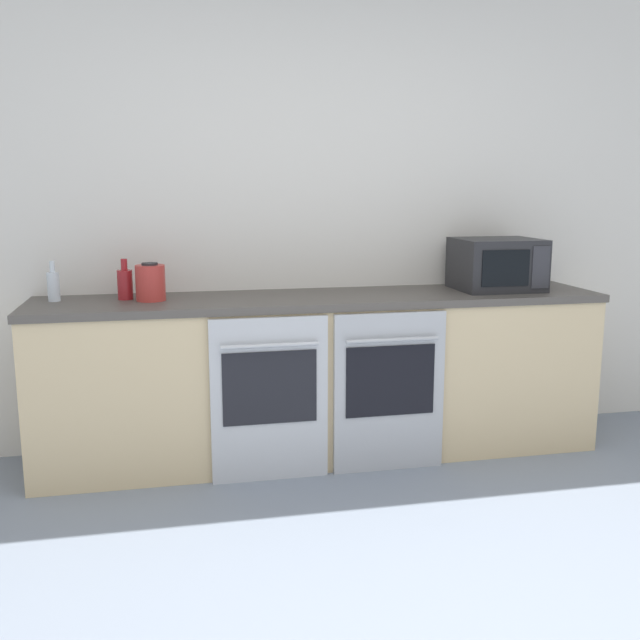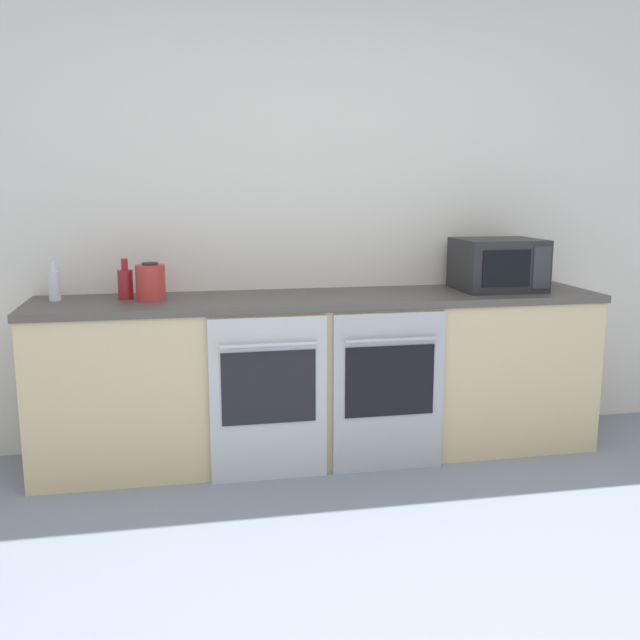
{
  "view_description": "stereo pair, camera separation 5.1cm",
  "coord_description": "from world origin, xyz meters",
  "px_view_note": "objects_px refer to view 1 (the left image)",
  "views": [
    {
      "loc": [
        -0.79,
        -1.73,
        1.46
      ],
      "look_at": [
        -0.01,
        1.96,
        0.75
      ],
      "focal_mm": 40.0,
      "sensor_mm": 36.0,
      "label": 1
    },
    {
      "loc": [
        -0.74,
        -1.74,
        1.46
      ],
      "look_at": [
        -0.01,
        1.96,
        0.75
      ],
      "focal_mm": 40.0,
      "sensor_mm": 36.0,
      "label": 2
    }
  ],
  "objects_px": {
    "oven_right": "(389,391)",
    "bottle_red": "(125,284)",
    "microwave": "(497,264)",
    "oven_left": "(270,398)",
    "bottle_clear": "(53,285)",
    "kettle": "(150,283)"
  },
  "relations": [
    {
      "from": "microwave",
      "to": "bottle_clear",
      "type": "bearing_deg",
      "value": 178.14
    },
    {
      "from": "microwave",
      "to": "kettle",
      "type": "xyz_separation_m",
      "value": [
        -1.9,
        -0.0,
        -0.05
      ]
    },
    {
      "from": "oven_left",
      "to": "bottle_red",
      "type": "relative_size",
      "value": 3.97
    },
    {
      "from": "oven_right",
      "to": "microwave",
      "type": "distance_m",
      "value": 1.0
    },
    {
      "from": "oven_left",
      "to": "bottle_clear",
      "type": "bearing_deg",
      "value": 158.59
    },
    {
      "from": "oven_left",
      "to": "oven_right",
      "type": "height_order",
      "value": "same"
    },
    {
      "from": "bottle_clear",
      "to": "oven_right",
      "type": "bearing_deg",
      "value": -13.81
    },
    {
      "from": "bottle_clear",
      "to": "kettle",
      "type": "bearing_deg",
      "value": -9.54
    },
    {
      "from": "microwave",
      "to": "bottle_clear",
      "type": "distance_m",
      "value": 2.39
    },
    {
      "from": "microwave",
      "to": "bottle_clear",
      "type": "height_order",
      "value": "microwave"
    },
    {
      "from": "oven_right",
      "to": "bottle_clear",
      "type": "bearing_deg",
      "value": 166.19
    },
    {
      "from": "microwave",
      "to": "bottle_red",
      "type": "height_order",
      "value": "microwave"
    },
    {
      "from": "oven_right",
      "to": "microwave",
      "type": "xyz_separation_m",
      "value": [
        0.73,
        0.33,
        0.6
      ]
    },
    {
      "from": "microwave",
      "to": "kettle",
      "type": "distance_m",
      "value": 1.91
    },
    {
      "from": "oven_left",
      "to": "kettle",
      "type": "distance_m",
      "value": 0.85
    },
    {
      "from": "microwave",
      "to": "bottle_red",
      "type": "distance_m",
      "value": 2.04
    },
    {
      "from": "oven_left",
      "to": "oven_right",
      "type": "xyz_separation_m",
      "value": [
        0.62,
        0.0,
        0.0
      ]
    },
    {
      "from": "oven_left",
      "to": "microwave",
      "type": "height_order",
      "value": "microwave"
    },
    {
      "from": "oven_right",
      "to": "bottle_red",
      "type": "height_order",
      "value": "bottle_red"
    },
    {
      "from": "oven_right",
      "to": "microwave",
      "type": "bearing_deg",
      "value": 24.53
    },
    {
      "from": "microwave",
      "to": "bottle_red",
      "type": "xyz_separation_m",
      "value": [
        -2.03,
        0.06,
        -0.06
      ]
    },
    {
      "from": "oven_right",
      "to": "bottle_red",
      "type": "distance_m",
      "value": 1.47
    }
  ]
}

